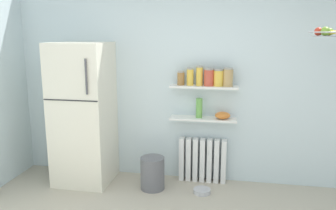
{
  "coord_description": "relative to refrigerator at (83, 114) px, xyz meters",
  "views": [
    {
      "loc": [
        0.56,
        -2.22,
        1.88
      ],
      "look_at": [
        -0.16,
        1.6,
        1.05
      ],
      "focal_mm": 36.71,
      "sensor_mm": 36.0,
      "label": 1
    }
  ],
  "objects": [
    {
      "name": "wall_shelf_lower",
      "position": [
        1.48,
        0.21,
        -0.05
      ],
      "size": [
        0.82,
        0.22,
        0.02
      ],
      "primitive_type": "cube",
      "color": "white"
    },
    {
      "name": "pet_food_bowl",
      "position": [
        1.51,
        -0.11,
        -0.86
      ],
      "size": [
        0.2,
        0.2,
        0.05
      ],
      "primitive_type": "cylinder",
      "color": "#B7B7BC",
      "rests_on": "ground_plane"
    },
    {
      "name": "shelf_bowl",
      "position": [
        1.71,
        0.21,
        0.0
      ],
      "size": [
        0.19,
        0.19,
        0.08
      ],
      "primitive_type": "ellipsoid",
      "color": "orange",
      "rests_on": "wall_shelf_lower"
    },
    {
      "name": "storage_jar_5",
      "position": [
        1.76,
        0.21,
        0.47
      ],
      "size": [
        0.12,
        0.12,
        0.22
      ],
      "color": "tan",
      "rests_on": "wall_shelf_upper"
    },
    {
      "name": "storage_jar_0",
      "position": [
        1.2,
        0.21,
        0.45
      ],
      "size": [
        0.09,
        0.09,
        0.17
      ],
      "color": "olive",
      "rests_on": "wall_shelf_upper"
    },
    {
      "name": "radiator",
      "position": [
        1.48,
        0.24,
        -0.6
      ],
      "size": [
        0.6,
        0.12,
        0.56
      ],
      "color": "white",
      "rests_on": "ground_plane"
    },
    {
      "name": "storage_jar_2",
      "position": [
        1.42,
        0.21,
        0.48
      ],
      "size": [
        0.08,
        0.08,
        0.24
      ],
      "color": "yellow",
      "rests_on": "wall_shelf_upper"
    },
    {
      "name": "back_wall",
      "position": [
        1.25,
        0.37,
        0.42
      ],
      "size": [
        7.04,
        0.1,
        2.6
      ],
      "primitive_type": "cube",
      "color": "silver",
      "rests_on": "ground_plane"
    },
    {
      "name": "refrigerator",
      "position": [
        0.0,
        0.0,
        0.0
      ],
      "size": [
        0.67,
        0.68,
        1.76
      ],
      "color": "silver",
      "rests_on": "ground_plane"
    },
    {
      "name": "wall_shelf_upper",
      "position": [
        1.48,
        0.21,
        0.35
      ],
      "size": [
        0.82,
        0.22,
        0.02
      ],
      "primitive_type": "cube",
      "color": "white"
    },
    {
      "name": "hanging_fruit_basket",
      "position": [
        2.71,
        -0.12,
        0.99
      ],
      "size": [
        0.32,
        0.32,
        0.1
      ],
      "color": "#B2B2B7"
    },
    {
      "name": "vase",
      "position": [
        1.43,
        0.21,
        0.08
      ],
      "size": [
        0.08,
        0.08,
        0.24
      ],
      "primitive_type": "cylinder",
      "color": "#66A84C",
      "rests_on": "wall_shelf_lower"
    },
    {
      "name": "storage_jar_1",
      "position": [
        1.31,
        0.21,
        0.47
      ],
      "size": [
        0.08,
        0.08,
        0.21
      ],
      "color": "yellow",
      "rests_on": "wall_shelf_upper"
    },
    {
      "name": "trash_bin",
      "position": [
        0.9,
        -0.09,
        -0.68
      ],
      "size": [
        0.29,
        0.29,
        0.4
      ],
      "primitive_type": "cylinder",
      "color": "slate",
      "rests_on": "ground_plane"
    },
    {
      "name": "storage_jar_4",
      "position": [
        1.65,
        0.21,
        0.47
      ],
      "size": [
        0.12,
        0.12,
        0.21
      ],
      "color": "yellow",
      "rests_on": "wall_shelf_upper"
    },
    {
      "name": "storage_jar_3",
      "position": [
        1.54,
        0.21,
        0.47
      ],
      "size": [
        0.12,
        0.12,
        0.21
      ],
      "color": "#C64C38",
      "rests_on": "wall_shelf_upper"
    }
  ]
}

